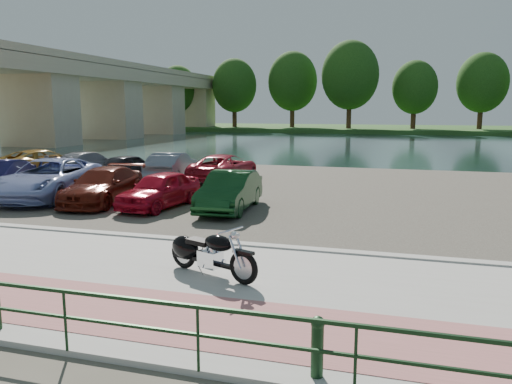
{
  "coord_description": "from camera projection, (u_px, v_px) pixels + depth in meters",
  "views": [
    {
      "loc": [
        4.39,
        -9.57,
        3.48
      ],
      "look_at": [
        0.46,
        4.03,
        1.1
      ],
      "focal_mm": 35.0,
      "sensor_mm": 36.0,
      "label": 1
    }
  ],
  "objects": [
    {
      "name": "ground",
      "position": [
        185.0,
        270.0,
        10.85
      ],
      "size": [
        200.0,
        200.0,
        0.0
      ],
      "primitive_type": "plane",
      "color": "#595447",
      "rests_on": "ground"
    },
    {
      "name": "promenade",
      "position": [
        164.0,
        283.0,
        9.89
      ],
      "size": [
        60.0,
        6.0,
        0.1
      ],
      "primitive_type": "cube",
      "color": "#ABA8A1",
      "rests_on": "ground"
    },
    {
      "name": "pink_path",
      "position": [
        123.0,
        310.0,
        8.46
      ],
      "size": [
        60.0,
        2.0,
        0.01
      ],
      "primitive_type": "cube",
      "color": "#A15F5B",
      "rests_on": "promenade"
    },
    {
      "name": "kerb",
      "position": [
        217.0,
        244.0,
        12.73
      ],
      "size": [
        60.0,
        0.3,
        0.14
      ],
      "primitive_type": "cube",
      "color": "#ABA8A1",
      "rests_on": "ground"
    },
    {
      "name": "parking_lot",
      "position": [
        291.0,
        191.0,
        21.27
      ],
      "size": [
        60.0,
        18.0,
        0.04
      ],
      "primitive_type": "cube",
      "color": "#403B34",
      "rests_on": "ground"
    },
    {
      "name": "river",
      "position": [
        354.0,
        144.0,
        48.74
      ],
      "size": [
        120.0,
        40.0,
        0.0
      ],
      "primitive_type": "cube",
      "color": "#172A2A",
      "rests_on": "ground"
    },
    {
      "name": "far_bank",
      "position": [
        372.0,
        129.0,
        79.01
      ],
      "size": [
        120.0,
        24.0,
        0.6
      ],
      "primitive_type": "cube",
      "color": "#24491A",
      "rests_on": "ground"
    },
    {
      "name": "bridge",
      "position": [
        106.0,
        90.0,
        56.47
      ],
      "size": [
        7.0,
        56.0,
        8.55
      ],
      "color": "tan",
      "rests_on": "ground"
    },
    {
      "name": "railing",
      "position": [
        64.0,
        304.0,
        6.93
      ],
      "size": [
        24.04,
        0.05,
        0.9
      ],
      "color": "#15311A",
      "rests_on": "promenade"
    },
    {
      "name": "far_trees",
      "position": [
        403.0,
        80.0,
        70.74
      ],
      "size": [
        70.25,
        10.68,
        12.52
      ],
      "color": "#3E2416",
      "rests_on": "far_bank"
    },
    {
      "name": "motorcycle",
      "position": [
        204.0,
        252.0,
        10.25
      ],
      "size": [
        2.23,
        1.11,
        1.05
      ],
      "rotation": [
        0.0,
        0.0,
        -0.38
      ],
      "color": "black",
      "rests_on": "promenade"
    },
    {
      "name": "car_2",
      "position": [
        49.0,
        179.0,
        19.19
      ],
      "size": [
        3.48,
        5.85,
        1.52
      ],
      "primitive_type": "imported",
      "rotation": [
        0.0,
        0.0,
        0.18
      ],
      "color": "#8A96C9",
      "rests_on": "parking_lot"
    },
    {
      "name": "car_3",
      "position": [
        103.0,
        186.0,
        18.26
      ],
      "size": [
        2.25,
        4.58,
        1.28
      ],
      "primitive_type": "imported",
      "rotation": [
        0.0,
        0.0,
        0.11
      ],
      "color": "#52150B",
      "rests_on": "parking_lot"
    },
    {
      "name": "car_4",
      "position": [
        160.0,
        190.0,
        17.44
      ],
      "size": [
        1.97,
        3.87,
        1.26
      ],
      "primitive_type": "imported",
      "rotation": [
        0.0,
        0.0,
        -0.13
      ],
      "color": "#AE0B21",
      "rests_on": "parking_lot"
    },
    {
      "name": "car_5",
      "position": [
        230.0,
        191.0,
        16.96
      ],
      "size": [
        1.64,
        4.1,
        1.33
      ],
      "primitive_type": "imported",
      "rotation": [
        0.0,
        0.0,
        0.06
      ],
      "color": "#0F3717",
      "rests_on": "parking_lot"
    },
    {
      "name": "car_6",
      "position": [
        43.0,
        162.0,
        26.02
      ],
      "size": [
        3.63,
        5.29,
        1.34
      ],
      "primitive_type": "imported",
      "rotation": [
        0.0,
        0.0,
        2.82
      ],
      "color": "#A57526",
      "rests_on": "parking_lot"
    },
    {
      "name": "car_7",
      "position": [
        88.0,
        164.0,
        25.73
      ],
      "size": [
        2.27,
        4.53,
        1.26
      ],
      "primitive_type": "imported",
      "rotation": [
        0.0,
        0.0,
        3.02
      ],
      "color": "gray",
      "rests_on": "parking_lot"
    },
    {
      "name": "car_8",
      "position": [
        129.0,
        166.0,
        24.68
      ],
      "size": [
        2.18,
        3.83,
        1.23
      ],
      "primitive_type": "imported",
      "rotation": [
        0.0,
        0.0,
        2.93
      ],
      "color": "black",
      "rests_on": "parking_lot"
    },
    {
      "name": "car_9",
      "position": [
        172.0,
        166.0,
        23.97
      ],
      "size": [
        1.93,
        4.29,
        1.37
      ],
      "primitive_type": "imported",
      "rotation": [
        0.0,
        0.0,
        3.26
      ],
      "color": "slate",
      "rests_on": "parking_lot"
    },
    {
      "name": "car_10",
      "position": [
        224.0,
        168.0,
        23.79
      ],
      "size": [
        2.3,
        4.74,
        1.3
      ],
      "primitive_type": "imported",
      "rotation": [
        0.0,
        0.0,
        3.11
      ],
      "color": "#A71B2C",
      "rests_on": "parking_lot"
    }
  ]
}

